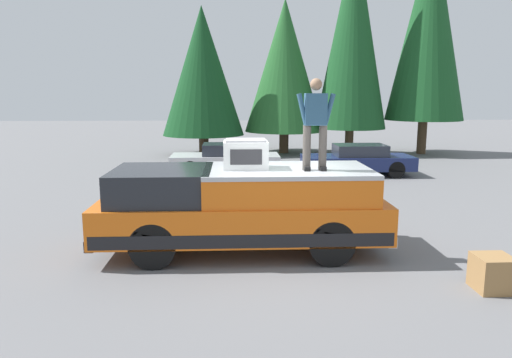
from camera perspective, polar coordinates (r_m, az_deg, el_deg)
ground_plane at (r=9.32m, az=3.04°, el=-9.01°), size 90.00×90.00×0.00m
pickup_truck at (r=9.28m, az=-1.67°, el=-3.47°), size 2.01×5.54×1.65m
compressor_unit at (r=9.11m, az=-1.24°, el=3.02°), size 0.65×0.84×0.56m
person_on_truck_bed at (r=8.90m, az=7.12°, el=6.81°), size 0.29×0.72×1.69m
parked_car_navy at (r=18.36m, az=12.07°, el=2.25°), size 1.64×4.10×1.16m
parked_car_silver at (r=18.28m, az=-3.63°, el=2.43°), size 1.64×4.10×1.16m
wooden_crate at (r=8.51m, az=26.49°, el=-10.05°), size 0.56×0.56×0.56m
conifer_far_left at (r=25.89m, az=20.00°, el=17.08°), size 3.83×3.83×11.11m
conifer_left at (r=24.71m, az=11.53°, el=16.86°), size 3.53×3.53×10.68m
conifer_center_left at (r=24.66m, az=3.45°, el=13.33°), size 4.01×4.01×7.67m
conifer_center_right at (r=23.91m, az=-6.43°, el=12.68°), size 4.01×4.01×7.20m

